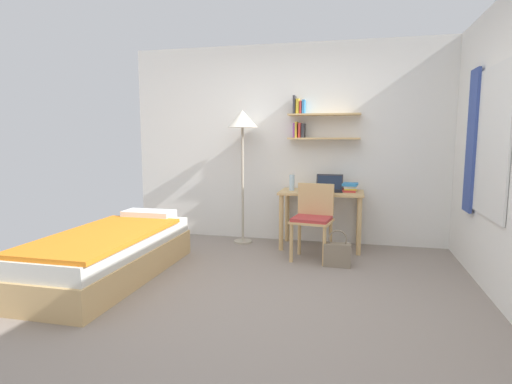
# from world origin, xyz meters

# --- Properties ---
(ground_plane) EXTENTS (5.28, 5.28, 0.00)m
(ground_plane) POSITION_xyz_m (0.00, 0.00, 0.00)
(ground_plane) COLOR gray
(wall_back) EXTENTS (4.40, 0.27, 2.60)m
(wall_back) POSITION_xyz_m (0.01, 2.02, 1.31)
(wall_back) COLOR white
(wall_back) RESTS_ON ground_plane
(bed) EXTENTS (0.85, 2.05, 0.54)m
(bed) POSITION_xyz_m (-1.51, 0.08, 0.24)
(bed) COLOR tan
(bed) RESTS_ON ground_plane
(desk) EXTENTS (1.03, 0.56, 0.72)m
(desk) POSITION_xyz_m (0.43, 1.70, 0.59)
(desk) COLOR tan
(desk) RESTS_ON ground_plane
(desk_chair) EXTENTS (0.50, 0.46, 0.86)m
(desk_chair) POSITION_xyz_m (0.37, 1.19, 0.49)
(desk_chair) COLOR tan
(desk_chair) RESTS_ON ground_plane
(standing_lamp) EXTENTS (0.39, 0.39, 1.74)m
(standing_lamp) POSITION_xyz_m (-0.60, 1.72, 1.53)
(standing_lamp) COLOR #B2A893
(standing_lamp) RESTS_ON ground_plane
(laptop) EXTENTS (0.34, 0.23, 0.21)m
(laptop) POSITION_xyz_m (0.52, 1.73, 0.78)
(laptop) COLOR black
(laptop) RESTS_ON desk
(water_bottle) EXTENTS (0.06, 0.06, 0.20)m
(water_bottle) POSITION_xyz_m (0.05, 1.68, 0.82)
(water_bottle) COLOR silver
(water_bottle) RESTS_ON desk
(book_stack) EXTENTS (0.20, 0.26, 0.11)m
(book_stack) POSITION_xyz_m (0.77, 1.74, 0.78)
(book_stack) COLOR #D13D38
(book_stack) RESTS_ON desk
(handbag) EXTENTS (0.29, 0.13, 0.40)m
(handbag) POSITION_xyz_m (0.67, 0.97, 0.14)
(handbag) COLOR gray
(handbag) RESTS_ON ground_plane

